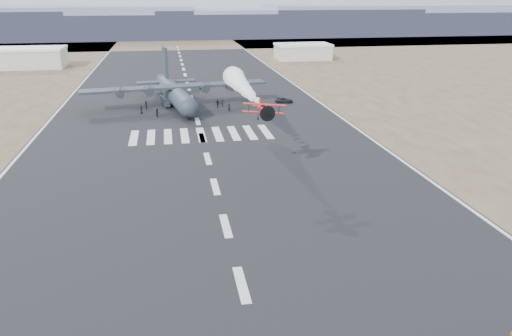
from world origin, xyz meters
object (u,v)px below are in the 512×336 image
object	(u,v)px
support_vehicle	(284,100)
crew_g	(229,107)
transport_aircraft	(175,92)
crew_h	(157,113)
aerobatic_biplane	(263,109)
crew_c	(222,103)
hangar_right	(303,51)
crew_d	(218,104)
crew_b	(146,105)
crew_e	(141,110)
crew_f	(186,106)
hangar_left	(27,57)
crew_a	(189,105)

from	to	relation	value
support_vehicle	crew_g	world-z (taller)	crew_g
transport_aircraft	crew_h	xyz separation A→B (m)	(-3.92, -10.77, -2.17)
aerobatic_biplane	transport_aircraft	bearing A→B (deg)	101.38
crew_g	crew_h	distance (m)	15.46
transport_aircraft	crew_c	world-z (taller)	transport_aircraft
hangar_right	crew_d	world-z (taller)	hangar_right
hangar_right	support_vehicle	distance (m)	79.68
aerobatic_biplane	crew_h	bearing A→B (deg)	109.96
crew_b	crew_e	size ratio (longest dim) A/B	1.07
crew_d	crew_f	world-z (taller)	crew_d
transport_aircraft	crew_e	bearing A→B (deg)	-144.52
aerobatic_biplane	crew_c	distance (m)	46.58
hangar_left	crew_a	bearing A→B (deg)	-55.14
crew_e	crew_g	world-z (taller)	crew_g
crew_b	crew_h	size ratio (longest dim) A/B	1.00
crew_a	crew_g	world-z (taller)	crew_g
crew_f	crew_g	world-z (taller)	crew_g
support_vehicle	crew_a	world-z (taller)	crew_a
hangar_right	crew_g	world-z (taller)	hangar_right
transport_aircraft	support_vehicle	bearing A→B (deg)	-12.70
support_vehicle	crew_h	bearing A→B (deg)	114.59
hangar_right	crew_b	xyz separation A→B (m)	(-56.54, -77.13, -2.10)
crew_a	crew_c	size ratio (longest dim) A/B	0.96
hangar_left	crew_g	distance (m)	97.60
hangar_right	crew_f	xyz separation A→B (m)	(-47.85, -79.51, -2.13)
crew_a	crew_g	xyz separation A→B (m)	(8.49, -4.49, 0.08)
hangar_right	aerobatic_biplane	world-z (taller)	aerobatic_biplane
crew_b	crew_e	distance (m)	4.21
hangar_right	crew_d	distance (m)	88.34
transport_aircraft	crew_a	xyz separation A→B (m)	(2.86, -3.94, -2.25)
aerobatic_biplane	crew_g	bearing A→B (deg)	88.34
crew_b	crew_h	world-z (taller)	crew_h
transport_aircraft	crew_f	distance (m)	6.30
aerobatic_biplane	crew_e	world-z (taller)	aerobatic_biplane
hangar_left	crew_d	size ratio (longest dim) A/B	13.02
support_vehicle	crew_f	xyz separation A→B (m)	(-22.96, -3.86, 0.29)
crew_h	transport_aircraft	bearing A→B (deg)	-44.82
crew_e	crew_h	bearing A→B (deg)	-128.30
transport_aircraft	crew_b	xyz separation A→B (m)	(-6.51, -3.10, -2.17)
crew_h	crew_a	bearing A→B (deg)	-69.62
crew_b	crew_h	distance (m)	8.10
crew_a	crew_h	distance (m)	9.63
hangar_right	support_vehicle	xyz separation A→B (m)	(-24.88, -75.66, -2.42)
crew_g	crew_h	size ratio (longest dim) A/B	1.00
crew_a	crew_d	size ratio (longest dim) A/B	0.88
transport_aircraft	crew_a	size ratio (longest dim) A/B	24.98
aerobatic_biplane	crew_a	distance (m)	47.03
transport_aircraft	hangar_left	bearing A→B (deg)	115.81
hangar_right	crew_g	bearing A→B (deg)	-115.13
hangar_right	crew_a	world-z (taller)	hangar_right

